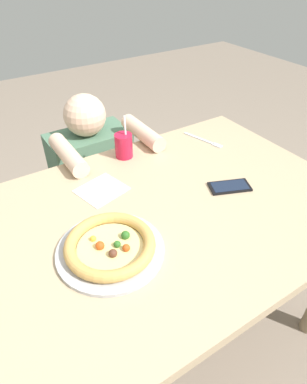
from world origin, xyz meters
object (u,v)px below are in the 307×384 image
(cell_phone, at_px, (230,187))
(pizza_near, at_px, (110,246))
(fork, at_px, (204,140))
(diner_seated, at_px, (95,186))
(drink_cup_colored, at_px, (124,145))

(cell_phone, bearing_deg, pizza_near, -174.94)
(fork, relative_size, cell_phone, 1.19)
(cell_phone, xyz_separation_m, diner_seated, (-0.26, 0.71, -0.34))
(drink_cup_colored, distance_m, cell_phone, 0.46)
(pizza_near, distance_m, cell_phone, 0.51)
(drink_cup_colored, relative_size, fork, 0.90)
(diner_seated, bearing_deg, drink_cup_colored, -83.34)
(pizza_near, distance_m, fork, 0.76)
(drink_cup_colored, bearing_deg, fork, -12.03)
(drink_cup_colored, relative_size, diner_seated, 0.19)
(fork, bearing_deg, pizza_near, -150.74)
(drink_cup_colored, height_order, cell_phone, drink_cup_colored)
(drink_cup_colored, height_order, fork, drink_cup_colored)
(pizza_near, distance_m, drink_cup_colored, 0.54)
(drink_cup_colored, bearing_deg, diner_seated, 96.66)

